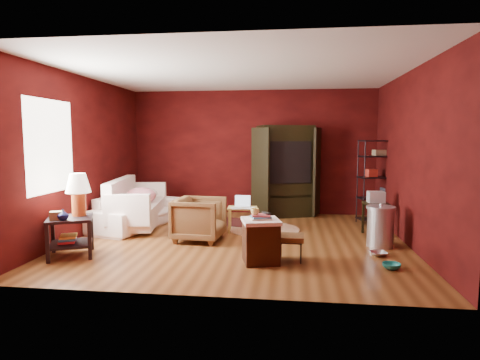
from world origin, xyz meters
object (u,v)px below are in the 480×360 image
at_px(sofa, 139,205).
at_px(laptop_desk, 242,210).
at_px(wire_shelving, 380,178).
at_px(hamper, 261,240).
at_px(tv_armoire, 285,169).
at_px(side_table, 74,207).
at_px(armchair, 199,217).

distance_m(sofa, laptop_desk, 2.09).
bearing_deg(wire_shelving, sofa, 176.82).
distance_m(hamper, laptop_desk, 1.84).
xyz_separation_m(hamper, tv_armoire, (0.29, 3.41, 0.72)).
relative_size(laptop_desk, wire_shelving, 0.39).
height_order(laptop_desk, tv_armoire, tv_armoire).
xyz_separation_m(side_table, laptop_desk, (2.28, 1.75, -0.31)).
xyz_separation_m(armchair, hamper, (1.11, -1.08, -0.08)).
bearing_deg(side_table, sofa, 84.28).
distance_m(sofa, armchair, 1.71).
bearing_deg(laptop_desk, armchair, -136.23).
height_order(hamper, laptop_desk, hamper).
xyz_separation_m(laptop_desk, tv_armoire, (0.76, 1.63, 0.63)).
bearing_deg(sofa, wire_shelving, -66.13).
bearing_deg(hamper, armchair, 135.93).
xyz_separation_m(sofa, armchair, (1.43, -0.94, -0.02)).
relative_size(side_table, hamper, 1.73).
relative_size(sofa, wire_shelving, 1.29).
bearing_deg(laptop_desk, tv_armoire, 61.41).
bearing_deg(hamper, sofa, 141.56).
distance_m(side_table, wire_shelving, 5.70).
height_order(hamper, wire_shelving, wire_shelving).
relative_size(hamper, wire_shelving, 0.41).
relative_size(armchair, wire_shelving, 0.47).
relative_size(side_table, laptop_desk, 1.82).
distance_m(armchair, wire_shelving, 3.80).
distance_m(side_table, hamper, 2.77).
bearing_deg(tv_armoire, hamper, -113.00).
bearing_deg(hamper, wire_shelving, 52.59).
relative_size(tv_armoire, wire_shelving, 1.18).
xyz_separation_m(side_table, wire_shelving, (4.94, 2.84, 0.20)).
bearing_deg(tv_armoire, side_table, -150.01).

